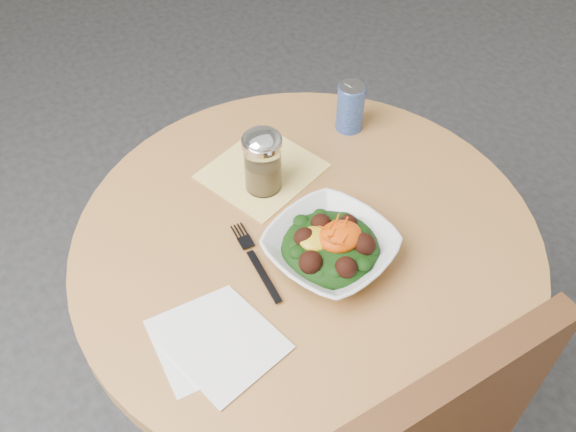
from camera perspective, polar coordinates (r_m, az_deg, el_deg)
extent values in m
plane|color=#2A2A2C|center=(1.87, 1.18, -16.80)|extent=(6.00, 6.00, 0.00)
cylinder|color=black|center=(1.85, 1.19, -16.60)|extent=(0.52, 0.52, 0.03)
cylinder|color=black|center=(1.55, 1.39, -11.33)|extent=(0.10, 0.10, 0.71)
cylinder|color=#C28946|center=(1.24, 1.70, -2.63)|extent=(0.90, 0.90, 0.04)
cube|color=yellow|center=(1.35, -2.30, 4.03)|extent=(0.27, 0.26, 0.00)
cube|color=white|center=(1.11, -7.36, -10.79)|extent=(0.17, 0.17, 0.00)
cube|color=white|center=(1.09, -5.49, -11.40)|extent=(0.20, 0.20, 0.00)
imported|color=silver|center=(1.18, 3.78, -2.90)|extent=(0.28, 0.28, 0.05)
ellipsoid|color=black|center=(1.18, 3.78, -2.95)|extent=(0.18, 0.18, 0.06)
ellipsoid|color=gold|center=(1.16, 2.35, -2.02)|extent=(0.06, 0.06, 0.02)
ellipsoid|color=#F65E05|center=(1.16, 4.65, -1.81)|extent=(0.08, 0.07, 0.04)
cube|color=black|center=(1.16, -2.16, -5.39)|extent=(0.02, 0.13, 0.00)
cube|color=black|center=(1.22, -4.04, -1.87)|extent=(0.03, 0.07, 0.00)
cylinder|color=silver|center=(1.28, -2.26, 4.51)|extent=(0.07, 0.07, 0.11)
cylinder|color=#A5864D|center=(1.29, -2.22, 3.72)|extent=(0.06, 0.06, 0.06)
cylinder|color=silver|center=(1.23, -2.34, 6.58)|extent=(0.08, 0.08, 0.01)
ellipsoid|color=silver|center=(1.23, -2.35, 6.82)|extent=(0.07, 0.07, 0.03)
cylinder|color=navy|center=(1.42, 5.57, 9.58)|extent=(0.06, 0.06, 0.11)
cylinder|color=silver|center=(1.39, 5.74, 11.40)|extent=(0.06, 0.06, 0.00)
cube|color=silver|center=(1.39, 5.52, 11.60)|extent=(0.02, 0.02, 0.00)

